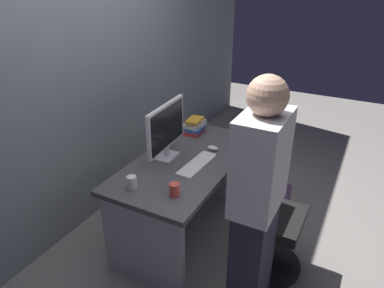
{
  "coord_description": "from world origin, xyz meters",
  "views": [
    {
      "loc": [
        -2.2,
        -1.21,
        2.1
      ],
      "look_at": [
        0.0,
        -0.05,
        0.87
      ],
      "focal_mm": 33.19,
      "sensor_mm": 36.0,
      "label": 1
    }
  ],
  "objects_px": {
    "person_at_desk": "(257,207)",
    "monitor": "(166,129)",
    "desk": "(187,183)",
    "cup_by_monitor": "(132,182)",
    "keyboard": "(197,164)",
    "mouse": "(213,148)",
    "cup_near_keyboard": "(175,190)",
    "handbag": "(279,203)",
    "office_chair": "(264,219)",
    "book_stack": "(195,126)"
  },
  "relations": [
    {
      "from": "person_at_desk",
      "to": "monitor",
      "type": "distance_m",
      "value": 1.03
    },
    {
      "from": "person_at_desk",
      "to": "desk",
      "type": "bearing_deg",
      "value": 55.88
    },
    {
      "from": "cup_by_monitor",
      "to": "desk",
      "type": "bearing_deg",
      "value": -13.82
    },
    {
      "from": "keyboard",
      "to": "mouse",
      "type": "bearing_deg",
      "value": 4.1
    },
    {
      "from": "cup_near_keyboard",
      "to": "handbag",
      "type": "height_order",
      "value": "cup_near_keyboard"
    },
    {
      "from": "keyboard",
      "to": "handbag",
      "type": "height_order",
      "value": "keyboard"
    },
    {
      "from": "person_at_desk",
      "to": "keyboard",
      "type": "height_order",
      "value": "person_at_desk"
    },
    {
      "from": "monitor",
      "to": "cup_near_keyboard",
      "type": "relative_size",
      "value": 6.01
    },
    {
      "from": "cup_near_keyboard",
      "to": "office_chair",
      "type": "bearing_deg",
      "value": -51.49
    },
    {
      "from": "mouse",
      "to": "book_stack",
      "type": "relative_size",
      "value": 0.47
    },
    {
      "from": "cup_by_monitor",
      "to": "handbag",
      "type": "bearing_deg",
      "value": -34.52
    },
    {
      "from": "desk",
      "to": "keyboard",
      "type": "relative_size",
      "value": 3.33
    },
    {
      "from": "desk",
      "to": "office_chair",
      "type": "relative_size",
      "value": 1.52
    },
    {
      "from": "desk",
      "to": "mouse",
      "type": "bearing_deg",
      "value": -24.46
    },
    {
      "from": "office_chair",
      "to": "cup_near_keyboard",
      "type": "bearing_deg",
      "value": 128.51
    },
    {
      "from": "mouse",
      "to": "handbag",
      "type": "relative_size",
      "value": 0.26
    },
    {
      "from": "keyboard",
      "to": "mouse",
      "type": "height_order",
      "value": "mouse"
    },
    {
      "from": "person_at_desk",
      "to": "handbag",
      "type": "height_order",
      "value": "person_at_desk"
    },
    {
      "from": "cup_by_monitor",
      "to": "monitor",
      "type": "bearing_deg",
      "value": 2.4
    },
    {
      "from": "office_chair",
      "to": "mouse",
      "type": "relative_size",
      "value": 9.4
    },
    {
      "from": "desk",
      "to": "book_stack",
      "type": "xyz_separation_m",
      "value": [
        0.49,
        0.18,
        0.29
      ]
    },
    {
      "from": "keyboard",
      "to": "mouse",
      "type": "relative_size",
      "value": 4.3
    },
    {
      "from": "monitor",
      "to": "cup_by_monitor",
      "type": "height_order",
      "value": "monitor"
    },
    {
      "from": "desk",
      "to": "monitor",
      "type": "xyz_separation_m",
      "value": [
        -0.04,
        0.16,
        0.48
      ]
    },
    {
      "from": "handbag",
      "to": "keyboard",
      "type": "bearing_deg",
      "value": 140.66
    },
    {
      "from": "desk",
      "to": "cup_near_keyboard",
      "type": "distance_m",
      "value": 0.58
    },
    {
      "from": "keyboard",
      "to": "handbag",
      "type": "bearing_deg",
      "value": -36.37
    },
    {
      "from": "person_at_desk",
      "to": "cup_near_keyboard",
      "type": "bearing_deg",
      "value": 87.28
    },
    {
      "from": "keyboard",
      "to": "cup_near_keyboard",
      "type": "distance_m",
      "value": 0.44
    },
    {
      "from": "office_chair",
      "to": "handbag",
      "type": "bearing_deg",
      "value": 3.86
    },
    {
      "from": "mouse",
      "to": "handbag",
      "type": "bearing_deg",
      "value": -57.3
    },
    {
      "from": "office_chair",
      "to": "cup_by_monitor",
      "type": "height_order",
      "value": "office_chair"
    },
    {
      "from": "monitor",
      "to": "book_stack",
      "type": "distance_m",
      "value": 0.57
    },
    {
      "from": "desk",
      "to": "book_stack",
      "type": "height_order",
      "value": "book_stack"
    },
    {
      "from": "person_at_desk",
      "to": "monitor",
      "type": "height_order",
      "value": "person_at_desk"
    },
    {
      "from": "monitor",
      "to": "cup_by_monitor",
      "type": "distance_m",
      "value": 0.55
    },
    {
      "from": "person_at_desk",
      "to": "keyboard",
      "type": "xyz_separation_m",
      "value": [
        0.46,
        0.63,
        -0.11
      ]
    },
    {
      "from": "monitor",
      "to": "book_stack",
      "type": "bearing_deg",
      "value": 2.72
    },
    {
      "from": "cup_near_keyboard",
      "to": "handbag",
      "type": "relative_size",
      "value": 0.24
    },
    {
      "from": "monitor",
      "to": "mouse",
      "type": "relative_size",
      "value": 5.41
    },
    {
      "from": "office_chair",
      "to": "book_stack",
      "type": "distance_m",
      "value": 1.1
    },
    {
      "from": "mouse",
      "to": "cup_by_monitor",
      "type": "bearing_deg",
      "value": 162.67
    },
    {
      "from": "person_at_desk",
      "to": "office_chair",
      "type": "bearing_deg",
      "value": 6.89
    },
    {
      "from": "office_chair",
      "to": "monitor",
      "type": "relative_size",
      "value": 1.74
    },
    {
      "from": "monitor",
      "to": "cup_near_keyboard",
      "type": "bearing_deg",
      "value": -143.22
    },
    {
      "from": "desk",
      "to": "handbag",
      "type": "relative_size",
      "value": 3.79
    },
    {
      "from": "monitor",
      "to": "keyboard",
      "type": "xyz_separation_m",
      "value": [
        -0.01,
        -0.28,
        -0.25
      ]
    },
    {
      "from": "person_at_desk",
      "to": "monitor",
      "type": "xyz_separation_m",
      "value": [
        0.47,
        0.91,
        0.14
      ]
    },
    {
      "from": "desk",
      "to": "person_at_desk",
      "type": "relative_size",
      "value": 0.87
    },
    {
      "from": "desk",
      "to": "person_at_desk",
      "type": "xyz_separation_m",
      "value": [
        -0.51,
        -0.75,
        0.34
      ]
    }
  ]
}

